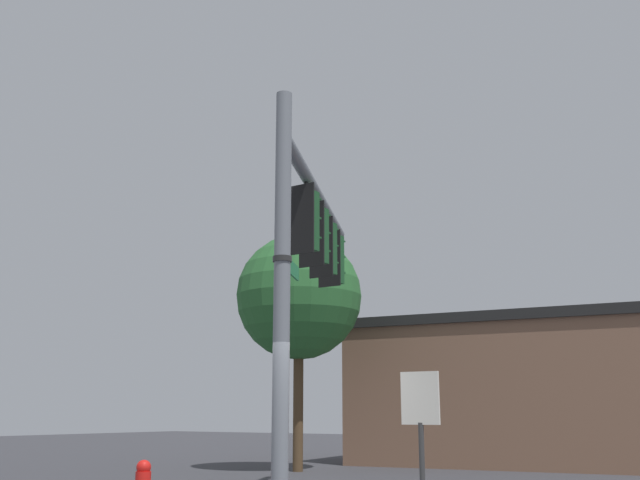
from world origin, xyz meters
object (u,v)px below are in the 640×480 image
traffic_light_nearest_pole (307,221)px  traffic_light_arm_end (334,260)px  traffic_light_mid_outer (326,249)px  street_name_sign (287,264)px  historical_marker (421,422)px  traffic_light_mid_inner (317,236)px

traffic_light_nearest_pole → traffic_light_arm_end: (-1.32, 3.05, 0.00)m
traffic_light_mid_outer → street_name_sign: (1.48, -3.46, -1.07)m
street_name_sign → historical_marker: bearing=39.6°
traffic_light_mid_inner → traffic_light_arm_end: size_ratio=1.00×
traffic_light_arm_end → traffic_light_mid_outer: bearing=-66.7°
traffic_light_nearest_pole → street_name_sign: bearing=-67.0°
traffic_light_mid_inner → historical_marker: traffic_light_mid_inner is taller
traffic_light_nearest_pole → traffic_light_mid_inner: (-0.44, 1.02, 0.00)m
traffic_light_mid_inner → street_name_sign: size_ratio=1.06×
street_name_sign → historical_marker: street_name_sign is taller
traffic_light_mid_inner → traffic_light_mid_outer: size_ratio=1.00×
street_name_sign → traffic_light_arm_end: bearing=113.2°
traffic_light_mid_inner → street_name_sign: (1.04, -2.44, -1.07)m
traffic_light_mid_inner → traffic_light_mid_outer: bearing=113.3°
traffic_light_nearest_pole → traffic_light_mid_outer: size_ratio=1.00×
traffic_light_nearest_pole → traffic_light_arm_end: bearing=113.3°
traffic_light_nearest_pole → traffic_light_mid_inner: size_ratio=1.00×
traffic_light_nearest_pole → street_name_sign: (0.60, -1.42, -1.07)m
street_name_sign → historical_marker: 3.02m
traffic_light_nearest_pole → traffic_light_arm_end: size_ratio=1.00×
street_name_sign → historical_marker: (1.51, 1.25, -2.29)m
traffic_light_nearest_pole → historical_marker: bearing=-4.6°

